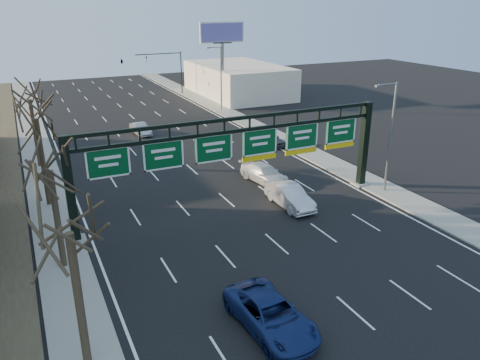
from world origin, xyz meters
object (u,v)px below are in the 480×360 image
car_blue_suv (271,315)px  car_white_wagon (264,173)px  sign_gantry (239,151)px  car_silver_sedan (290,196)px

car_blue_suv → car_white_wagon: (9.11, 17.47, -0.04)m
sign_gantry → car_silver_sedan: size_ratio=4.86×
car_white_wagon → car_blue_suv: bearing=-128.9°
car_blue_suv → car_silver_sedan: 14.60m
sign_gantry → car_white_wagon: size_ratio=4.76×
car_silver_sedan → car_blue_suv: bearing=-124.9°
sign_gantry → car_blue_suv: bearing=-109.3°
sign_gantry → car_silver_sedan: (3.71, -1.21, -3.80)m
car_silver_sedan → car_white_wagon: car_silver_sedan is taller
sign_gantry → car_silver_sedan: sign_gantry is taller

